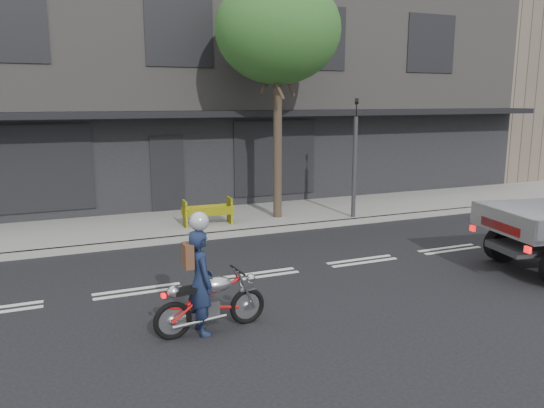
{
  "coord_description": "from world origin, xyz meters",
  "views": [
    {
      "loc": [
        -3.69,
        -9.46,
        3.45
      ],
      "look_at": [
        0.48,
        0.5,
        1.33
      ],
      "focal_mm": 35.0,
      "sensor_mm": 36.0,
      "label": 1
    }
  ],
  "objects": [
    {
      "name": "motorcycle",
      "position": [
        -1.63,
        -2.14,
        0.47
      ],
      "size": [
        1.79,
        0.52,
        0.92
      ],
      "rotation": [
        0.0,
        0.0,
        0.09
      ],
      "color": "black",
      "rests_on": "ground"
    },
    {
      "name": "sidewalk",
      "position": [
        0.0,
        4.7,
        0.07
      ],
      "size": [
        32.0,
        3.2,
        0.15
      ],
      "primitive_type": "cube",
      "color": "gray",
      "rests_on": "ground"
    },
    {
      "name": "ground",
      "position": [
        0.0,
        0.0,
        0.0
      ],
      "size": [
        80.0,
        80.0,
        0.0
      ],
      "primitive_type": "plane",
      "color": "black",
      "rests_on": "ground"
    },
    {
      "name": "street_tree",
      "position": [
        2.2,
        4.2,
        5.28
      ],
      "size": [
        3.4,
        3.4,
        6.74
      ],
      "color": "#382B21",
      "rests_on": "ground"
    },
    {
      "name": "rider",
      "position": [
        -1.78,
        -2.14,
        0.8
      ],
      "size": [
        0.43,
        0.61,
        1.6
      ],
      "primitive_type": "imported",
      "rotation": [
        0.0,
        0.0,
        1.66
      ],
      "color": "#16213E",
      "rests_on": "ground"
    },
    {
      "name": "building_neighbour",
      "position": [
        20.0,
        11.3,
        5.0
      ],
      "size": [
        14.0,
        10.0,
        10.0
      ],
      "primitive_type": "cube",
      "color": "brown",
      "rests_on": "ground"
    },
    {
      "name": "construction_barrier",
      "position": [
        0.07,
        3.8,
        0.52
      ],
      "size": [
        1.35,
        0.59,
        0.74
      ],
      "primitive_type": null,
      "rotation": [
        0.0,
        0.0,
        -0.04
      ],
      "color": "#FBF90D",
      "rests_on": "sidewalk"
    },
    {
      "name": "building_main",
      "position": [
        0.0,
        11.3,
        4.0
      ],
      "size": [
        26.0,
        10.0,
        8.0
      ],
      "primitive_type": "cube",
      "color": "slate",
      "rests_on": "ground"
    },
    {
      "name": "traffic_light_pole",
      "position": [
        4.2,
        3.35,
        1.65
      ],
      "size": [
        0.12,
        0.12,
        3.5
      ],
      "color": "#2D2D30",
      "rests_on": "ground"
    },
    {
      "name": "kerb",
      "position": [
        0.0,
        3.1,
        0.07
      ],
      "size": [
        32.0,
        0.2,
        0.15
      ],
      "primitive_type": "cube",
      "color": "gray",
      "rests_on": "ground"
    }
  ]
}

